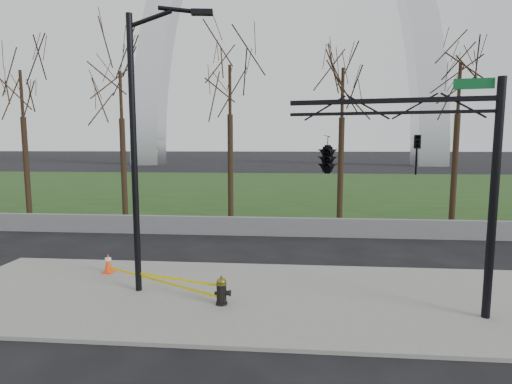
# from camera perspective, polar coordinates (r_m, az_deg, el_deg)

# --- Properties ---
(ground) EXTENTS (500.00, 500.00, 0.00)m
(ground) POSITION_cam_1_polar(r_m,az_deg,el_deg) (11.96, -1.54, -14.85)
(ground) COLOR black
(ground) RESTS_ON ground
(sidewalk) EXTENTS (18.00, 6.00, 0.10)m
(sidewalk) POSITION_cam_1_polar(r_m,az_deg,el_deg) (11.95, -1.54, -14.62)
(sidewalk) COLOR slate
(sidewalk) RESTS_ON ground
(grass_strip) EXTENTS (120.00, 40.00, 0.06)m
(grass_strip) POSITION_cam_1_polar(r_m,az_deg,el_deg) (41.30, 3.16, 0.68)
(grass_strip) COLOR #1C3E16
(grass_strip) RESTS_ON ground
(guardrail) EXTENTS (60.00, 0.30, 0.90)m
(guardrail) POSITION_cam_1_polar(r_m,az_deg,el_deg) (19.50, 1.12, -4.94)
(guardrail) COLOR #59595B
(guardrail) RESTS_ON ground
(gateway_arch) EXTENTS (66.00, 6.00, 65.00)m
(gateway_arch) POSITION_cam_1_polar(r_m,az_deg,el_deg) (90.53, 4.30, 24.84)
(gateway_arch) COLOR silver
(gateway_arch) RESTS_ON ground
(tree_row) EXTENTS (47.84, 4.00, 9.48)m
(tree_row) POSITION_cam_1_polar(r_m,az_deg,el_deg) (23.05, 4.12, 7.58)
(tree_row) COLOR black
(tree_row) RESTS_ON ground
(fire_hydrant) EXTENTS (0.49, 0.32, 0.79)m
(fire_hydrant) POSITION_cam_1_polar(r_m,az_deg,el_deg) (11.16, -4.89, -13.95)
(fire_hydrant) COLOR black
(fire_hydrant) RESTS_ON sidewalk
(traffic_cone) EXTENTS (0.39, 0.39, 0.66)m
(traffic_cone) POSITION_cam_1_polar(r_m,az_deg,el_deg) (14.59, -20.34, -9.48)
(traffic_cone) COLOR #FD400D
(traffic_cone) RESTS_ON sidewalk
(street_light) EXTENTS (2.38, 0.51, 8.21)m
(street_light) POSITION_cam_1_polar(r_m,az_deg,el_deg) (11.93, -16.04, 7.89)
(street_light) COLOR black
(street_light) RESTS_ON ground
(traffic_signal_mast) EXTENTS (5.05, 2.54, 6.00)m
(traffic_signal_mast) POSITION_cam_1_polar(r_m,az_deg,el_deg) (10.70, 14.28, 5.17)
(traffic_signal_mast) COLOR black
(traffic_signal_mast) RESTS_ON ground
(caution_tape) EXTENTS (4.29, 2.36, 0.41)m
(caution_tape) POSITION_cam_1_polar(r_m,az_deg,el_deg) (12.43, -12.81, -12.16)
(caution_tape) COLOR yellow
(caution_tape) RESTS_ON ground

